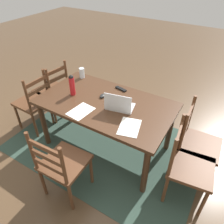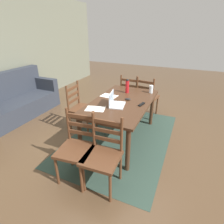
# 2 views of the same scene
# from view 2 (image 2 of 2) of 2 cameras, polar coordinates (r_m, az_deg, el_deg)

# --- Properties ---
(ground_plane) EXTENTS (14.00, 14.00, 0.00)m
(ground_plane) POSITION_cam_2_polar(r_m,az_deg,el_deg) (3.47, 2.75, -8.05)
(ground_plane) COLOR brown
(area_rug) EXTENTS (2.59, 1.73, 0.01)m
(area_rug) POSITION_cam_2_polar(r_m,az_deg,el_deg) (3.47, 2.76, -8.00)
(area_rug) COLOR #2D4238
(area_rug) RESTS_ON ground
(dining_table) EXTENTS (1.66, 0.95, 0.74)m
(dining_table) POSITION_cam_2_polar(r_m,az_deg,el_deg) (3.16, 3.00, 1.96)
(dining_table) COLOR #422819
(dining_table) RESTS_ON ground
(chair_far_head) EXTENTS (0.46, 0.46, 0.95)m
(chair_far_head) POSITION_cam_2_polar(r_m,az_deg,el_deg) (3.59, -9.75, 1.25)
(chair_far_head) COLOR #56331E
(chair_far_head) RESTS_ON ground
(chair_right_near) EXTENTS (0.50, 0.50, 0.95)m
(chair_right_near) POSITION_cam_2_polar(r_m,az_deg,el_deg) (4.18, 10.88, 4.66)
(chair_right_near) COLOR #56331E
(chair_right_near) RESTS_ON ground
(chair_left_far) EXTENTS (0.49, 0.49, 0.95)m
(chair_left_far) POSITION_cam_2_polar(r_m,az_deg,el_deg) (2.47, -11.06, -11.06)
(chair_left_far) COLOR #56331E
(chair_left_far) RESTS_ON ground
(chair_right_far) EXTENTS (0.45, 0.45, 0.95)m
(chair_right_far) POSITION_cam_2_polar(r_m,az_deg,el_deg) (4.27, 5.99, 5.44)
(chair_right_far) COLOR #56331E
(chair_right_far) RESTS_ON ground
(chair_left_near) EXTENTS (0.46, 0.46, 0.95)m
(chair_left_near) POSITION_cam_2_polar(r_m,az_deg,el_deg) (2.31, -2.97, -13.55)
(chair_left_near) COLOR #56331E
(chair_left_near) RESTS_ON ground
(couch) EXTENTS (1.80, 0.80, 1.00)m
(couch) POSITION_cam_2_polar(r_m,az_deg,el_deg) (4.74, -27.78, 3.24)
(couch) COLOR #2D333D
(couch) RESTS_ON ground
(laptop) EXTENTS (0.36, 0.28, 0.23)m
(laptop) POSITION_cam_2_polar(r_m,az_deg,el_deg) (2.93, 0.90, 3.16)
(laptop) COLOR silver
(laptop) RESTS_ON dining_table
(water_bottle) EXTENTS (0.07, 0.07, 0.27)m
(water_bottle) POSITION_cam_2_polar(r_m,az_deg,el_deg) (3.50, 4.85, 8.29)
(water_bottle) COLOR red
(water_bottle) RESTS_ON dining_table
(drinking_glass) EXTENTS (0.08, 0.08, 0.15)m
(drinking_glass) POSITION_cam_2_polar(r_m,az_deg,el_deg) (3.58, 12.25, 7.05)
(drinking_glass) COLOR silver
(drinking_glass) RESTS_ON dining_table
(computer_mouse) EXTENTS (0.07, 0.11, 0.03)m
(computer_mouse) POSITION_cam_2_polar(r_m,az_deg,el_deg) (3.18, 5.03, 4.08)
(computer_mouse) COLOR black
(computer_mouse) RESTS_ON dining_table
(tv_remote) EXTENTS (0.18, 0.08, 0.02)m
(tv_remote) POSITION_cam_2_polar(r_m,az_deg,el_deg) (3.01, 9.32, 2.42)
(tv_remote) COLOR black
(tv_remote) RESTS_ON dining_table
(paper_stack_left) EXTENTS (0.24, 0.32, 0.00)m
(paper_stack_left) POSITION_cam_2_polar(r_m,az_deg,el_deg) (3.36, -0.96, 5.09)
(paper_stack_left) COLOR white
(paper_stack_left) RESTS_ON dining_table
(paper_stack_right) EXTENTS (0.28, 0.34, 0.00)m
(paper_stack_right) POSITION_cam_2_polar(r_m,az_deg,el_deg) (2.83, -5.29, 1.01)
(paper_stack_right) COLOR white
(paper_stack_right) RESTS_ON dining_table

